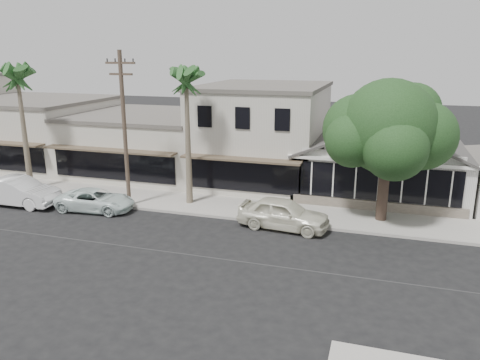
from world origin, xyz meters
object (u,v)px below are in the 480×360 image
(car_2, at_px, (96,200))
(shade_tree, at_px, (387,129))
(car_1, at_px, (18,191))
(utility_pole, at_px, (124,127))
(car_0, at_px, (283,213))

(car_2, height_order, shade_tree, shade_tree)
(car_1, xyz_separation_m, shade_tree, (20.75, 3.61, 4.19))
(utility_pole, distance_m, car_1, 7.81)
(shade_tree, bearing_deg, car_2, -168.80)
(car_1, bearing_deg, car_2, -85.23)
(car_0, relative_size, car_1, 0.92)
(utility_pole, bearing_deg, shade_tree, 8.11)
(utility_pole, height_order, car_1, utility_pole)
(shade_tree, bearing_deg, utility_pole, -171.89)
(car_0, relative_size, shade_tree, 0.62)
(utility_pole, distance_m, car_2, 4.58)
(car_0, distance_m, car_2, 10.97)
(shade_tree, bearing_deg, car_1, -170.12)
(car_0, xyz_separation_m, car_1, (-15.96, -0.91, 0.04))
(car_0, bearing_deg, car_1, 98.86)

